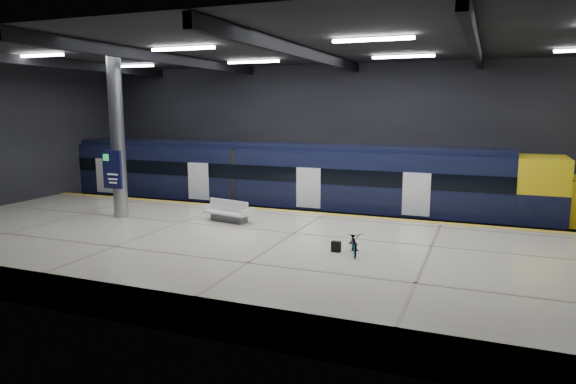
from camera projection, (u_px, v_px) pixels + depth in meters
The scene contains 10 objects.
ground at pixel (303, 254), 20.37m from camera, with size 30.00×30.00×0.00m, color black.
room_shell at pixel (304, 109), 19.43m from camera, with size 30.10×16.10×8.05m.
platform at pixel (279, 258), 17.98m from camera, with size 30.00×11.00×1.10m, color beige.
safety_strip at pixel (325, 214), 22.71m from camera, with size 30.00×0.40×0.01m, color gold.
rails at pixel (341, 223), 25.40m from camera, with size 30.00×1.52×0.16m.
train at pixel (295, 181), 25.95m from camera, with size 29.40×2.84×3.79m.
bench at pixel (229, 214), 21.16m from camera, with size 2.18×1.27×0.91m.
bicycle at pixel (354, 242), 16.50m from camera, with size 0.50×1.44×0.76m, color #99999E.
pannier_bag at pixel (336, 247), 16.75m from camera, with size 0.30×0.18×0.35m, color black.
info_column at pixel (117, 139), 21.58m from camera, with size 0.90×0.78×6.90m.
Camera 1 is at (6.64, -18.54, 5.78)m, focal length 32.00 mm.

